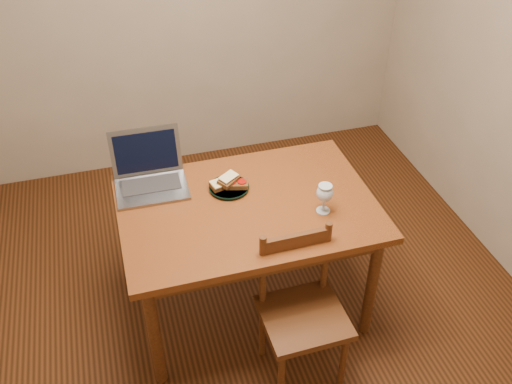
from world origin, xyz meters
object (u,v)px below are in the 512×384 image
object	(u,v)px
laptop	(149,171)
table	(248,217)
chair	(302,307)
milk_glass	(324,198)
plate	(229,188)

from	to	relation	value
laptop	table	bearing A→B (deg)	-35.07
laptop	chair	bearing A→B (deg)	-53.27
table	chair	size ratio (longest dim) A/B	3.05
table	chair	xyz separation A→B (m)	(0.14, -0.49, -0.19)
table	milk_glass	distance (m)	0.42
chair	laptop	xyz separation A→B (m)	(-0.58, 0.82, 0.35)
chair	laptop	bearing A→B (deg)	124.41
table	plate	world-z (taller)	plate
plate	chair	bearing A→B (deg)	-73.25
table	plate	size ratio (longest dim) A/B	6.10
plate	milk_glass	bearing A→B (deg)	-36.97
plate	milk_glass	size ratio (longest dim) A/B	1.30
plate	table	bearing A→B (deg)	-69.24
table	laptop	world-z (taller)	laptop
table	milk_glass	xyz separation A→B (m)	(0.35, -0.16, 0.17)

